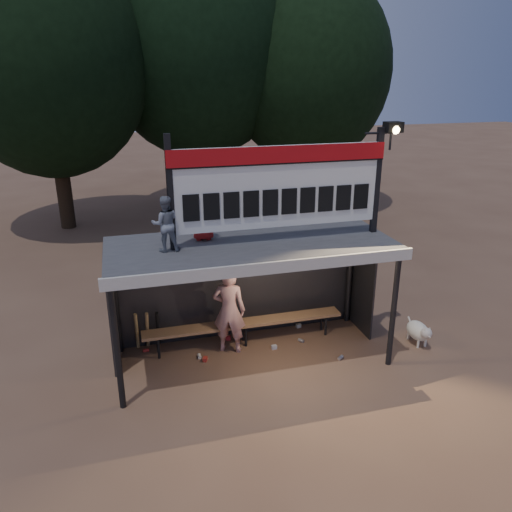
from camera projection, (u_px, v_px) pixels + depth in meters
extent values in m
plane|color=brown|center=(251.00, 357.00, 9.52)|extent=(80.00, 80.00, 0.00)
imported|color=silver|center=(229.00, 310.00, 9.48)|extent=(0.74, 0.62, 1.73)
imported|color=slate|center=(165.00, 224.00, 8.14)|extent=(0.47, 0.38, 0.93)
imported|color=maroon|center=(203.00, 213.00, 8.70)|extent=(0.48, 0.32, 0.96)
cube|color=#3D3D3F|center=(251.00, 245.00, 8.74)|extent=(5.00, 2.00, 0.12)
cube|color=silver|center=(268.00, 268.00, 7.83)|extent=(5.10, 0.06, 0.20)
cylinder|color=black|center=(117.00, 348.00, 7.73)|extent=(0.10, 0.10, 2.20)
cylinder|color=black|center=(394.00, 311.00, 8.93)|extent=(0.10, 0.10, 2.20)
cylinder|color=black|center=(116.00, 300.00, 9.36)|extent=(0.10, 0.10, 2.20)
cylinder|color=black|center=(350.00, 274.00, 10.55)|extent=(0.10, 0.10, 2.20)
cube|color=black|center=(239.00, 284.00, 10.05)|extent=(5.00, 0.04, 2.20)
cube|color=black|center=(110.00, 310.00, 8.97)|extent=(0.04, 1.00, 2.20)
cube|color=black|center=(363.00, 281.00, 10.22)|extent=(0.04, 1.00, 2.20)
cylinder|color=black|center=(238.00, 235.00, 9.68)|extent=(5.00, 0.06, 0.06)
cube|color=black|center=(170.00, 194.00, 8.06)|extent=(0.10, 0.10, 1.90)
cube|color=black|center=(377.00, 181.00, 8.98)|extent=(0.10, 0.10, 1.90)
cube|color=white|center=(279.00, 187.00, 8.52)|extent=(3.80, 0.08, 1.40)
cube|color=#B50C11|center=(281.00, 154.00, 8.28)|extent=(3.80, 0.04, 0.28)
cube|color=black|center=(281.00, 164.00, 8.33)|extent=(3.80, 0.02, 0.03)
cube|color=black|center=(191.00, 208.00, 8.18)|extent=(0.27, 0.03, 0.45)
cube|color=black|center=(212.00, 207.00, 8.26)|extent=(0.27, 0.03, 0.45)
cube|color=black|center=(232.00, 205.00, 8.35)|extent=(0.27, 0.03, 0.45)
cube|color=black|center=(251.00, 204.00, 8.43)|extent=(0.27, 0.03, 0.45)
cube|color=black|center=(270.00, 203.00, 8.52)|extent=(0.27, 0.03, 0.45)
cube|color=black|center=(289.00, 201.00, 8.60)|extent=(0.27, 0.03, 0.45)
cube|color=black|center=(308.00, 200.00, 8.69)|extent=(0.27, 0.03, 0.45)
cube|color=black|center=(326.00, 199.00, 8.77)|extent=(0.27, 0.03, 0.45)
cube|color=black|center=(343.00, 198.00, 8.86)|extent=(0.27, 0.03, 0.45)
cube|color=black|center=(361.00, 196.00, 8.94)|extent=(0.27, 0.03, 0.45)
cylinder|color=black|center=(378.00, 133.00, 8.67)|extent=(0.50, 0.04, 0.04)
cylinder|color=black|center=(390.00, 141.00, 8.79)|extent=(0.04, 0.04, 0.30)
cube|color=black|center=(393.00, 127.00, 8.66)|extent=(0.30, 0.22, 0.18)
sphere|color=#FFD88C|center=(396.00, 130.00, 8.59)|extent=(0.14, 0.14, 0.14)
cube|color=#966B47|center=(244.00, 323.00, 9.86)|extent=(4.00, 0.35, 0.06)
cylinder|color=black|center=(159.00, 348.00, 9.41)|extent=(0.05, 0.05, 0.45)
cylinder|color=black|center=(158.00, 342.00, 9.63)|extent=(0.05, 0.05, 0.45)
cylinder|color=black|center=(246.00, 336.00, 9.83)|extent=(0.05, 0.05, 0.45)
cylinder|color=black|center=(243.00, 330.00, 10.05)|extent=(0.05, 0.05, 0.45)
cylinder|color=black|center=(326.00, 325.00, 10.26)|extent=(0.05, 0.05, 0.45)
cylinder|color=black|center=(321.00, 320.00, 10.47)|extent=(0.05, 0.05, 0.45)
cylinder|color=black|center=(62.00, 174.00, 16.93)|extent=(0.50, 0.50, 3.74)
ellipsoid|color=black|center=(46.00, 59.00, 15.67)|extent=(6.46, 6.46, 7.48)
cylinder|color=black|center=(200.00, 155.00, 19.46)|extent=(0.50, 0.50, 4.18)
ellipsoid|color=black|center=(196.00, 41.00, 18.05)|extent=(7.22, 7.22, 8.36)
cylinder|color=black|center=(305.00, 163.00, 19.66)|extent=(0.50, 0.50, 3.52)
ellipsoid|color=black|center=(308.00, 70.00, 18.47)|extent=(6.08, 6.08, 7.04)
ellipsoid|color=silver|center=(418.00, 331.00, 9.95)|extent=(0.36, 0.58, 0.36)
sphere|color=beige|center=(426.00, 333.00, 9.66)|extent=(0.22, 0.22, 0.22)
cone|color=beige|center=(429.00, 337.00, 9.58)|extent=(0.10, 0.10, 0.10)
cone|color=beige|center=(425.00, 330.00, 9.60)|extent=(0.06, 0.06, 0.07)
cone|color=beige|center=(430.00, 329.00, 9.62)|extent=(0.06, 0.06, 0.07)
cylinder|color=beige|center=(418.00, 344.00, 9.82)|extent=(0.05, 0.05, 0.18)
cylinder|color=white|center=(425.00, 342.00, 9.86)|extent=(0.05, 0.05, 0.18)
cylinder|color=beige|center=(408.00, 335.00, 10.15)|extent=(0.05, 0.05, 0.18)
cylinder|color=white|center=(415.00, 334.00, 10.19)|extent=(0.05, 0.05, 0.18)
cylinder|color=beige|center=(410.00, 321.00, 10.19)|extent=(0.04, 0.16, 0.14)
cylinder|color=#997A47|center=(137.00, 331.00, 9.60)|extent=(0.07, 0.27, 0.84)
cylinder|color=#9C7749|center=(147.00, 330.00, 9.65)|extent=(0.08, 0.30, 0.83)
cylinder|color=black|center=(158.00, 328.00, 9.70)|extent=(0.08, 0.33, 0.83)
cube|color=red|center=(205.00, 359.00, 9.38)|extent=(0.11, 0.12, 0.08)
cylinder|color=silver|center=(340.00, 358.00, 9.44)|extent=(0.14, 0.12, 0.07)
cube|color=beige|center=(299.00, 326.00, 10.62)|extent=(0.11, 0.09, 0.08)
cylinder|color=#A2201B|center=(146.00, 350.00, 9.69)|extent=(0.12, 0.07, 0.07)
cube|color=#B5B5BA|center=(274.00, 347.00, 9.79)|extent=(0.11, 0.08, 0.08)
cylinder|color=beige|center=(199.00, 356.00, 9.49)|extent=(0.07, 0.12, 0.07)
cube|color=#B41E24|center=(228.00, 338.00, 10.13)|extent=(0.12, 0.10, 0.08)
cylinder|color=#A6A6AB|center=(301.00, 340.00, 10.05)|extent=(0.13, 0.14, 0.07)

